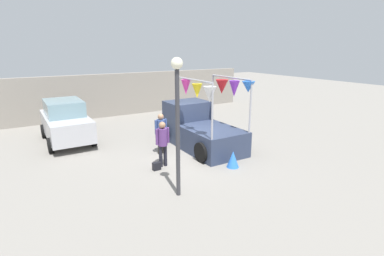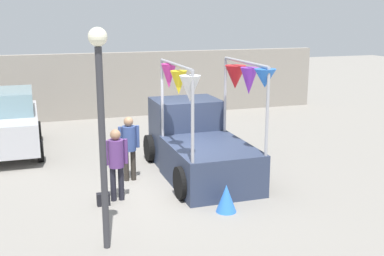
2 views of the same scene
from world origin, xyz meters
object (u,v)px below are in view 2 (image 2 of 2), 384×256
at_px(handbag, 103,199).
at_px(street_lamp, 101,109).
at_px(person_customer, 116,158).
at_px(person_vendor, 129,142).
at_px(folded_kite_bundle_azure, 226,198).
at_px(vendor_truck, 197,140).
at_px(parked_car, 8,122).

height_order(handbag, street_lamp, street_lamp).
xyz_separation_m(person_customer, person_vendor, (0.53, 1.23, -0.00)).
bearing_deg(person_customer, folded_kite_bundle_azure, -33.56).
relative_size(person_vendor, folded_kite_bundle_azure, 2.73).
bearing_deg(vendor_truck, street_lamp, -129.92).
bearing_deg(vendor_truck, folded_kite_bundle_azure, -96.00).
relative_size(handbag, folded_kite_bundle_azure, 0.47).
relative_size(person_customer, handbag, 5.88).
height_order(vendor_truck, person_vendor, vendor_truck).
bearing_deg(street_lamp, vendor_truck, 50.08).
distance_m(vendor_truck, handbag, 3.20).
bearing_deg(folded_kite_bundle_azure, handbag, 154.10).
bearing_deg(folded_kite_bundle_azure, street_lamp, -163.07).
distance_m(parked_car, street_lamp, 7.50).
xyz_separation_m(person_customer, street_lamp, (-0.58, -2.19, 1.56)).
bearing_deg(person_vendor, street_lamp, -108.02).
xyz_separation_m(parked_car, folded_kite_bundle_azure, (4.50, -6.28, -0.64)).
height_order(parked_car, person_vendor, parked_car).
bearing_deg(person_customer, street_lamp, -104.82).
relative_size(vendor_truck, street_lamp, 1.05).
distance_m(handbag, street_lamp, 3.13).
height_order(parked_car, folded_kite_bundle_azure, parked_car).
distance_m(person_customer, handbag, 0.94).
bearing_deg(person_customer, handbag, -150.26).
bearing_deg(handbag, person_customer, 29.74).
xyz_separation_m(person_vendor, handbag, (-0.88, -1.43, -0.85)).
xyz_separation_m(street_lamp, folded_kite_bundle_azure, (2.66, 0.81, -2.25)).
distance_m(person_vendor, handbag, 1.88).
bearing_deg(parked_car, folded_kite_bundle_azure, -54.38).
distance_m(parked_car, person_vendor, 4.71).
distance_m(vendor_truck, person_customer, 2.72).
distance_m(parked_car, handbag, 5.56).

